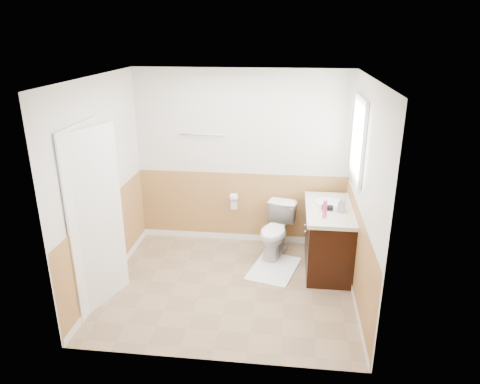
# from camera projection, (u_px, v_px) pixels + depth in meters

# --- Properties ---
(floor) EXTENTS (3.00, 3.00, 0.00)m
(floor) POSITION_uv_depth(u_px,v_px,m) (230.00, 286.00, 5.42)
(floor) COLOR #8C7051
(floor) RESTS_ON ground
(ceiling) EXTENTS (3.00, 3.00, 0.00)m
(ceiling) POSITION_uv_depth(u_px,v_px,m) (228.00, 78.00, 4.55)
(ceiling) COLOR white
(ceiling) RESTS_ON floor
(wall_back) EXTENTS (3.00, 0.00, 3.00)m
(wall_back) POSITION_uv_depth(u_px,v_px,m) (242.00, 159.00, 6.19)
(wall_back) COLOR silver
(wall_back) RESTS_ON floor
(wall_front) EXTENTS (3.00, 0.00, 3.00)m
(wall_front) POSITION_uv_depth(u_px,v_px,m) (208.00, 243.00, 3.77)
(wall_front) COLOR silver
(wall_front) RESTS_ON floor
(wall_left) EXTENTS (0.00, 3.00, 3.00)m
(wall_left) POSITION_uv_depth(u_px,v_px,m) (102.00, 186.00, 5.14)
(wall_left) COLOR silver
(wall_left) RESTS_ON floor
(wall_right) EXTENTS (0.00, 3.00, 3.00)m
(wall_right) POSITION_uv_depth(u_px,v_px,m) (364.00, 196.00, 4.82)
(wall_right) COLOR silver
(wall_right) RESTS_ON floor
(wainscot_back) EXTENTS (3.00, 0.00, 3.00)m
(wainscot_back) POSITION_uv_depth(u_px,v_px,m) (241.00, 209.00, 6.44)
(wainscot_back) COLOR #BD864B
(wainscot_back) RESTS_ON floor
(wainscot_front) EXTENTS (3.00, 0.00, 3.00)m
(wainscot_front) POSITION_uv_depth(u_px,v_px,m) (210.00, 315.00, 4.04)
(wainscot_front) COLOR #BD864B
(wainscot_front) RESTS_ON floor
(wainscot_left) EXTENTS (0.00, 2.60, 2.60)m
(wainscot_left) POSITION_uv_depth(u_px,v_px,m) (110.00, 243.00, 5.40)
(wainscot_left) COLOR #BD864B
(wainscot_left) RESTS_ON floor
(wainscot_right) EXTENTS (0.00, 2.60, 2.60)m
(wainscot_right) POSITION_uv_depth(u_px,v_px,m) (357.00, 257.00, 5.08)
(wainscot_right) COLOR #BD864B
(wainscot_right) RESTS_ON floor
(toilet) EXTENTS (0.57, 0.79, 0.72)m
(toilet) POSITION_uv_depth(u_px,v_px,m) (276.00, 231.00, 6.05)
(toilet) COLOR white
(toilet) RESTS_ON floor
(bath_mat) EXTENTS (0.74, 0.92, 0.02)m
(bath_mat) POSITION_uv_depth(u_px,v_px,m) (274.00, 268.00, 5.79)
(bath_mat) COLOR white
(bath_mat) RESTS_ON floor
(vanity_cabinet) EXTENTS (0.55, 1.10, 0.80)m
(vanity_cabinet) POSITION_uv_depth(u_px,v_px,m) (328.00, 240.00, 5.71)
(vanity_cabinet) COLOR black
(vanity_cabinet) RESTS_ON floor
(vanity_knob_left) EXTENTS (0.03, 0.03, 0.03)m
(vanity_knob_left) POSITION_uv_depth(u_px,v_px,m) (306.00, 232.00, 5.60)
(vanity_knob_left) COLOR silver
(vanity_knob_left) RESTS_ON vanity_cabinet
(vanity_knob_right) EXTENTS (0.03, 0.03, 0.03)m
(vanity_knob_right) POSITION_uv_depth(u_px,v_px,m) (305.00, 225.00, 5.79)
(vanity_knob_right) COLOR #BABAC1
(vanity_knob_right) RESTS_ON vanity_cabinet
(countertop) EXTENTS (0.60, 1.15, 0.05)m
(countertop) POSITION_uv_depth(u_px,v_px,m) (330.00, 210.00, 5.57)
(countertop) COLOR silver
(countertop) RESTS_ON vanity_cabinet
(sink_basin) EXTENTS (0.36, 0.36, 0.02)m
(sink_basin) POSITION_uv_depth(u_px,v_px,m) (330.00, 203.00, 5.69)
(sink_basin) COLOR white
(sink_basin) RESTS_ON countertop
(faucet) EXTENTS (0.02, 0.02, 0.14)m
(faucet) POSITION_uv_depth(u_px,v_px,m) (344.00, 199.00, 5.65)
(faucet) COLOR silver
(faucet) RESTS_ON countertop
(lotion_bottle) EXTENTS (0.05, 0.05, 0.22)m
(lotion_bottle) POSITION_uv_depth(u_px,v_px,m) (325.00, 209.00, 5.23)
(lotion_bottle) COLOR #E43B70
(lotion_bottle) RESTS_ON countertop
(soap_dispenser) EXTENTS (0.11, 0.11, 0.19)m
(soap_dispenser) POSITION_uv_depth(u_px,v_px,m) (342.00, 205.00, 5.41)
(soap_dispenser) COLOR gray
(soap_dispenser) RESTS_ON countertop
(hair_dryer_body) EXTENTS (0.14, 0.07, 0.07)m
(hair_dryer_body) POSITION_uv_depth(u_px,v_px,m) (327.00, 208.00, 5.48)
(hair_dryer_body) COLOR black
(hair_dryer_body) RESTS_ON countertop
(hair_dryer_handle) EXTENTS (0.03, 0.03, 0.07)m
(hair_dryer_handle) POSITION_uv_depth(u_px,v_px,m) (325.00, 211.00, 5.46)
(hair_dryer_handle) COLOR black
(hair_dryer_handle) RESTS_ON countertop
(mirror_panel) EXTENTS (0.02, 0.35, 0.90)m
(mirror_panel) POSITION_uv_depth(u_px,v_px,m) (352.00, 145.00, 5.74)
(mirror_panel) COLOR silver
(mirror_panel) RESTS_ON wall_right
(window_frame) EXTENTS (0.04, 0.80, 1.00)m
(window_frame) POSITION_uv_depth(u_px,v_px,m) (358.00, 139.00, 5.20)
(window_frame) COLOR white
(window_frame) RESTS_ON wall_right
(window_glass) EXTENTS (0.01, 0.70, 0.90)m
(window_glass) POSITION_uv_depth(u_px,v_px,m) (360.00, 139.00, 5.19)
(window_glass) COLOR white
(window_glass) RESTS_ON wall_right
(door) EXTENTS (0.29, 0.78, 2.04)m
(door) POSITION_uv_depth(u_px,v_px,m) (96.00, 220.00, 4.79)
(door) COLOR white
(door) RESTS_ON wall_left
(door_frame) EXTENTS (0.02, 0.92, 2.10)m
(door_frame) POSITION_uv_depth(u_px,v_px,m) (89.00, 219.00, 4.80)
(door_frame) COLOR white
(door_frame) RESTS_ON wall_left
(door_knob) EXTENTS (0.06, 0.06, 0.06)m
(door_knob) POSITION_uv_depth(u_px,v_px,m) (114.00, 214.00, 5.12)
(door_knob) COLOR silver
(door_knob) RESTS_ON door
(towel_bar) EXTENTS (0.62, 0.02, 0.02)m
(towel_bar) POSITION_uv_depth(u_px,v_px,m) (202.00, 135.00, 6.08)
(towel_bar) COLOR silver
(towel_bar) RESTS_ON wall_back
(tp_holder_bar) EXTENTS (0.14, 0.02, 0.02)m
(tp_holder_bar) POSITION_uv_depth(u_px,v_px,m) (234.00, 197.00, 6.33)
(tp_holder_bar) COLOR silver
(tp_holder_bar) RESTS_ON wall_back
(tp_roll) EXTENTS (0.10, 0.11, 0.11)m
(tp_roll) POSITION_uv_depth(u_px,v_px,m) (234.00, 197.00, 6.33)
(tp_roll) COLOR white
(tp_roll) RESTS_ON tp_holder_bar
(tp_sheet) EXTENTS (0.10, 0.01, 0.16)m
(tp_sheet) POSITION_uv_depth(u_px,v_px,m) (234.00, 204.00, 6.36)
(tp_sheet) COLOR white
(tp_sheet) RESTS_ON tp_roll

